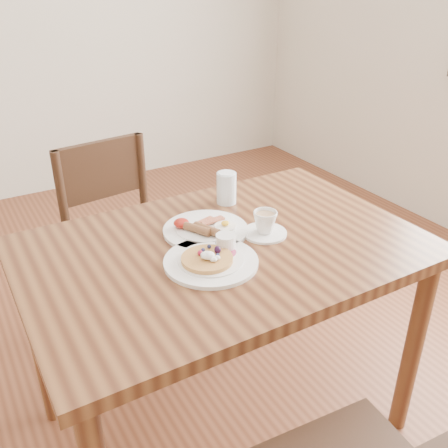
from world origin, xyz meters
name	(u,v)px	position (x,y,z in m)	size (l,w,h in m)	color
ground	(224,419)	(0.00, 0.00, 0.00)	(5.00, 5.00, 0.00)	brown
dining_table	(224,272)	(0.00, 0.00, 0.65)	(1.20, 0.80, 0.75)	brown
chair_far	(122,240)	(-0.12, 0.63, 0.49)	(0.47, 0.47, 0.88)	#311B12
pancake_plate	(212,258)	(-0.08, -0.07, 0.76)	(0.27, 0.27, 0.06)	white
breakfast_plate	(205,229)	(-0.01, 0.10, 0.76)	(0.27, 0.27, 0.04)	white
teacup_saucer	(265,225)	(0.14, -0.01, 0.78)	(0.14, 0.14, 0.08)	white
water_glass	(226,188)	(0.16, 0.25, 0.81)	(0.07, 0.07, 0.11)	silver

